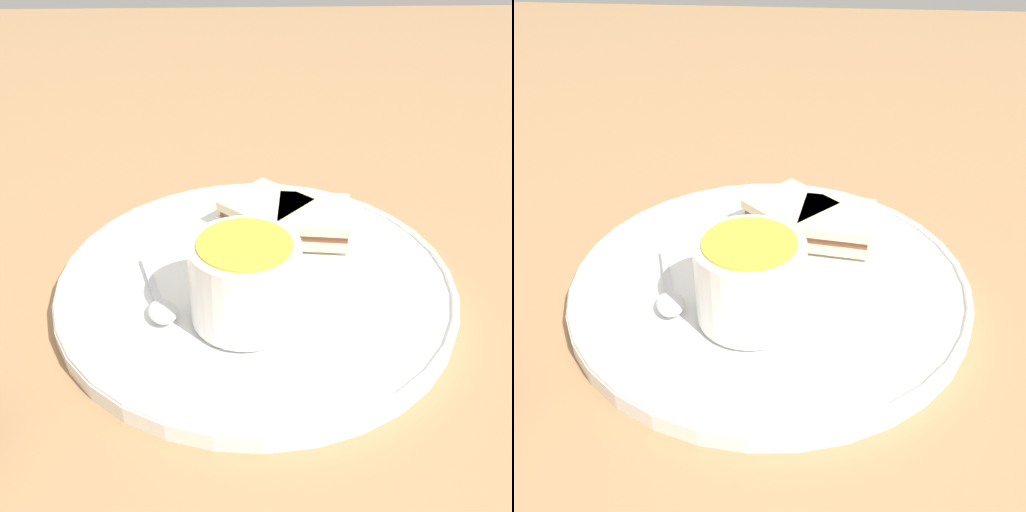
% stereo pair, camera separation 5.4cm
% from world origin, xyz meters
% --- Properties ---
extents(ground_plane, '(2.40, 2.40, 0.00)m').
position_xyz_m(ground_plane, '(0.00, 0.00, 0.00)').
color(ground_plane, '#9E754C').
extents(plate, '(0.36, 0.36, 0.02)m').
position_xyz_m(plate, '(0.00, 0.00, 0.01)').
color(plate, white).
rests_on(plate, ground_plane).
extents(soup_bowl, '(0.09, 0.09, 0.07)m').
position_xyz_m(soup_bowl, '(-0.01, -0.06, 0.06)').
color(soup_bowl, white).
rests_on(soup_bowl, plate).
extents(spoon, '(0.05, 0.10, 0.01)m').
position_xyz_m(spoon, '(-0.08, -0.05, 0.02)').
color(spoon, silver).
rests_on(spoon, plate).
extents(sandwich_half_near, '(0.08, 0.08, 0.03)m').
position_xyz_m(sandwich_half_near, '(0.06, 0.07, 0.03)').
color(sandwich_half_near, beige).
rests_on(sandwich_half_near, plate).
extents(sandwich_half_far, '(0.10, 0.10, 0.03)m').
position_xyz_m(sandwich_half_far, '(0.01, 0.09, 0.03)').
color(sandwich_half_far, beige).
rests_on(sandwich_half_far, plate).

